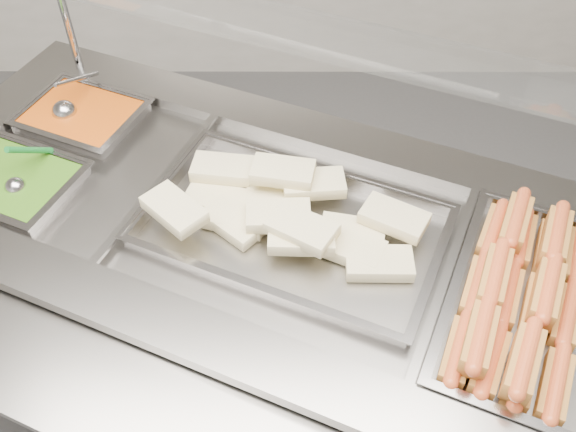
{
  "coord_description": "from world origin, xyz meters",
  "views": [
    {
      "loc": [
        0.11,
        -0.68,
        2.19
      ],
      "look_at": [
        0.1,
        0.42,
        1.0
      ],
      "focal_mm": 40.0,
      "sensor_mm": 36.0,
      "label": 1
    }
  ],
  "objects_px": {
    "ladle": "(66,110)",
    "serving_spoon": "(19,181)",
    "sneeze_guard": "(308,35)",
    "pan_wraps": "(292,231)",
    "pan_hotdogs": "(532,315)",
    "steam_counter": "(272,322)"
  },
  "relations": [
    {
      "from": "pan_wraps",
      "to": "ladle",
      "type": "bearing_deg",
      "value": 146.41
    },
    {
      "from": "pan_hotdogs",
      "to": "ladle",
      "type": "xyz_separation_m",
      "value": [
        -1.25,
        0.7,
        0.05
      ]
    },
    {
      "from": "ladle",
      "to": "serving_spoon",
      "type": "xyz_separation_m",
      "value": [
        -0.05,
        -0.31,
        0.0
      ]
    },
    {
      "from": "ladle",
      "to": "serving_spoon",
      "type": "relative_size",
      "value": 1.14
    },
    {
      "from": "ladle",
      "to": "pan_wraps",
      "type": "bearing_deg",
      "value": -33.59
    },
    {
      "from": "sneeze_guard",
      "to": "ladle",
      "type": "distance_m",
      "value": 0.84
    },
    {
      "from": "pan_hotdogs",
      "to": "serving_spoon",
      "type": "xyz_separation_m",
      "value": [
        -1.3,
        0.39,
        0.06
      ]
    },
    {
      "from": "ladle",
      "to": "pan_hotdogs",
      "type": "bearing_deg",
      "value": -29.34
    },
    {
      "from": "pan_wraps",
      "to": "serving_spoon",
      "type": "xyz_separation_m",
      "value": [
        -0.74,
        0.14,
        0.04
      ]
    },
    {
      "from": "steam_counter",
      "to": "pan_hotdogs",
      "type": "distance_m",
      "value": 0.81
    },
    {
      "from": "steam_counter",
      "to": "sneeze_guard",
      "type": "distance_m",
      "value": 0.92
    },
    {
      "from": "steam_counter",
      "to": "ladle",
      "type": "bearing_deg",
      "value": 145.55
    },
    {
      "from": "steam_counter",
      "to": "pan_hotdogs",
      "type": "relative_size",
      "value": 3.21
    },
    {
      "from": "sneeze_guard",
      "to": "serving_spoon",
      "type": "xyz_separation_m",
      "value": [
        -0.77,
        -0.1,
        -0.38
      ]
    },
    {
      "from": "sneeze_guard",
      "to": "serving_spoon",
      "type": "relative_size",
      "value": 9.83
    },
    {
      "from": "sneeze_guard",
      "to": "ladle",
      "type": "bearing_deg",
      "value": 163.67
    },
    {
      "from": "ladle",
      "to": "serving_spoon",
      "type": "bearing_deg",
      "value": -99.64
    },
    {
      "from": "steam_counter",
      "to": "pan_hotdogs",
      "type": "xyz_separation_m",
      "value": [
        0.62,
        -0.27,
        0.44
      ]
    },
    {
      "from": "steam_counter",
      "to": "pan_wraps",
      "type": "height_order",
      "value": "pan_wraps"
    },
    {
      "from": "pan_hotdogs",
      "to": "serving_spoon",
      "type": "distance_m",
      "value": 1.36
    },
    {
      "from": "sneeze_guard",
      "to": "serving_spoon",
      "type": "bearing_deg",
      "value": -172.72
    },
    {
      "from": "sneeze_guard",
      "to": "pan_hotdogs",
      "type": "relative_size",
      "value": 2.54
    }
  ]
}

